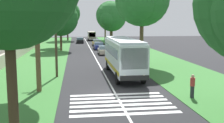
{
  "coord_description": "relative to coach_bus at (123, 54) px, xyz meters",
  "views": [
    {
      "loc": [
        -19.88,
        2.95,
        5.46
      ],
      "look_at": [
        6.35,
        -0.54,
        1.6
      ],
      "focal_mm": 44.17,
      "sensor_mm": 36.0,
      "label": 1
    }
  ],
  "objects": [
    {
      "name": "roadside_tree_right_4",
      "position": [
        54.8,
        -3.99,
        5.26
      ],
      "size": [
        6.2,
        5.39,
        10.21
      ],
      "color": "brown",
      "rests_on": "grass_verge_right"
    },
    {
      "name": "ground",
      "position": [
        -7.38,
        1.8,
        -2.15
      ],
      "size": [
        160.0,
        160.0,
        0.0
      ],
      "primitive_type": "plane",
      "color": "#262628"
    },
    {
      "name": "roadside_wall",
      "position": [
        12.62,
        13.4,
        -1.34
      ],
      "size": [
        70.0,
        0.4,
        1.54
      ],
      "primitive_type": "cube",
      "color": "#B2A893",
      "rests_on": "grass_verge_left"
    },
    {
      "name": "trailing_car_2",
      "position": [
        34.76,
        -0.05,
        -1.48
      ],
      "size": [
        4.3,
        1.78,
        1.43
      ],
      "color": "gold",
      "rests_on": "ground"
    },
    {
      "name": "roadside_tree_right_0",
      "position": [
        45.14,
        -4.3,
        4.65
      ],
      "size": [
        8.76,
        7.58,
        10.73
      ],
      "color": "brown",
      "rests_on": "grass_verge_right"
    },
    {
      "name": "pedestrian",
      "position": [
        -9.0,
        -3.48,
        -1.24
      ],
      "size": [
        0.34,
        0.34,
        1.69
      ],
      "color": "#26262D",
      "rests_on": "grass_verge_right"
    },
    {
      "name": "roadside_tree_right_1",
      "position": [
        6.66,
        -3.3,
        5.84
      ],
      "size": [
        8.42,
        6.76,
        11.54
      ],
      "color": "brown",
      "rests_on": "grass_verge_right"
    },
    {
      "name": "trailing_car_3",
      "position": [
        43.32,
        3.6,
        -1.48
      ],
      "size": [
        4.3,
        1.78,
        1.43
      ],
      "color": "black",
      "rests_on": "ground"
    },
    {
      "name": "trailing_car_0",
      "position": [
        18.52,
        0.04,
        -1.48
      ],
      "size": [
        4.3,
        1.78,
        1.43
      ],
      "color": "#B7A893",
      "rests_on": "ground"
    },
    {
      "name": "centre_line",
      "position": [
        7.62,
        1.8,
        -2.14
      ],
      "size": [
        110.0,
        0.16,
        0.01
      ],
      "primitive_type": "cube",
      "color": "silver",
      "rests_on": "ground"
    },
    {
      "name": "coach_bus",
      "position": [
        0.0,
        0.0,
        0.0
      ],
      "size": [
        11.16,
        2.62,
        3.73
      ],
      "color": "silver",
      "rests_on": "ground"
    },
    {
      "name": "trailing_car_1",
      "position": [
        26.96,
        0.22,
        -1.48
      ],
      "size": [
        4.3,
        1.78,
        1.43
      ],
      "color": "navy",
      "rests_on": "ground"
    },
    {
      "name": "roadside_tree_left_0",
      "position": [
        53.45,
        7.16,
        5.35
      ],
      "size": [
        9.35,
        7.42,
        11.37
      ],
      "color": "#3D2D1E",
      "rests_on": "grass_verge_left"
    },
    {
      "name": "zebra_crossing",
      "position": [
        -9.52,
        1.8,
        -2.14
      ],
      "size": [
        4.95,
        6.8,
        0.01
      ],
      "color": "silver",
      "rests_on": "ground"
    },
    {
      "name": "roadside_tree_left_2",
      "position": [
        25.12,
        7.68,
        3.69
      ],
      "size": [
        8.02,
        6.69,
        9.29
      ],
      "color": "#4C3826",
      "rests_on": "grass_verge_left"
    },
    {
      "name": "roadside_tree_right_3",
      "position": [
        34.68,
        -3.29,
        4.21
      ],
      "size": [
        7.31,
        6.57,
        9.74
      ],
      "color": "#4C3826",
      "rests_on": "grass_verge_right"
    },
    {
      "name": "utility_pole",
      "position": [
        -0.03,
        6.63,
        1.8
      ],
      "size": [
        0.24,
        1.4,
        7.54
      ],
      "color": "#473828",
      "rests_on": "grass_verge_left"
    },
    {
      "name": "grass_verge_right",
      "position": [
        7.62,
        -6.4,
        -2.13
      ],
      "size": [
        120.0,
        8.0,
        0.04
      ],
      "primitive_type": "cube",
      "color": "#387533",
      "rests_on": "ground"
    },
    {
      "name": "grass_verge_left",
      "position": [
        7.62,
        10.0,
        -2.13
      ],
      "size": [
        120.0,
        8.0,
        0.04
      ],
      "primitive_type": "cube",
      "color": "#387533",
      "rests_on": "ground"
    },
    {
      "name": "trailing_minibus_0",
      "position": [
        53.75,
        0.05,
        -0.6
      ],
      "size": [
        6.0,
        2.14,
        2.53
      ],
      "color": "#BFB299",
      "rests_on": "ground"
    },
    {
      "name": "roadside_tree_left_3",
      "position": [
        34.17,
        7.97,
        5.65
      ],
      "size": [
        5.3,
        4.49,
        10.15
      ],
      "color": "brown",
      "rests_on": "grass_verge_left"
    }
  ]
}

